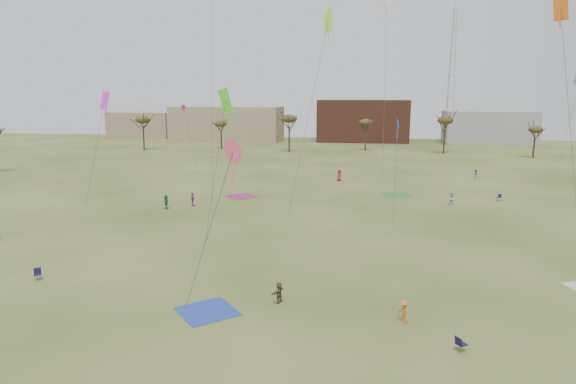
# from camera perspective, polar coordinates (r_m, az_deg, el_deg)

# --- Properties ---
(ground) EXTENTS (260.00, 260.00, 0.00)m
(ground) POSITION_cam_1_polar(r_m,az_deg,el_deg) (31.53, -3.59, -14.15)
(ground) COLOR #415019
(ground) RESTS_ON ground
(spectator_fore_c) EXTENTS (0.90, 1.39, 1.44)m
(spectator_fore_c) POSITION_cam_1_polar(r_m,az_deg,el_deg) (32.96, -1.07, -11.58)
(spectator_fore_c) COLOR brown
(spectator_fore_c) RESTS_ON ground
(flyer_mid_b) EXTENTS (0.92, 1.05, 1.40)m
(flyer_mid_b) POSITION_cam_1_polar(r_m,az_deg,el_deg) (31.13, 13.28, -13.36)
(flyer_mid_b) COLOR orange
(flyer_mid_b) RESTS_ON ground
(spectator_mid_d) EXTENTS (0.55, 1.06, 1.72)m
(spectator_mid_d) POSITION_cam_1_polar(r_m,az_deg,el_deg) (61.39, -11.02, -0.85)
(spectator_mid_d) COLOR #AA46A5
(spectator_mid_d) RESTS_ON ground
(spectator_mid_e) EXTENTS (0.99, 0.93, 1.61)m
(spectator_mid_e) POSITION_cam_1_polar(r_m,az_deg,el_deg) (64.24, 18.47, -0.75)
(spectator_mid_e) COLOR #B9B9B9
(spectator_mid_e) RESTS_ON ground
(flyer_far_a) EXTENTS (0.96, 1.63, 1.67)m
(flyer_far_a) POSITION_cam_1_polar(r_m,az_deg,el_deg) (60.87, -13.97, -1.11)
(flyer_far_a) COLOR #256F31
(flyer_far_a) RESTS_ON ground
(flyer_far_b) EXTENTS (1.09, 0.98, 1.86)m
(flyer_far_b) POSITION_cam_1_polar(r_m,az_deg,el_deg) (78.33, 5.97, 1.95)
(flyer_far_b) COLOR #AC1D43
(flyer_far_b) RESTS_ON ground
(flyer_far_c) EXTENTS (0.59, 1.01, 1.56)m
(flyer_far_c) POSITION_cam_1_polar(r_m,az_deg,el_deg) (85.97, 20.95, 1.99)
(flyer_far_c) COLOR navy
(flyer_far_c) RESTS_ON ground
(blanket_blue) EXTENTS (4.68, 4.68, 0.03)m
(blanket_blue) POSITION_cam_1_polar(r_m,az_deg,el_deg) (32.41, -9.35, -13.53)
(blanket_blue) COLOR #2943B5
(blanket_blue) RESTS_ON ground
(blanket_plum) EXTENTS (5.07, 5.07, 0.03)m
(blanket_plum) POSITION_cam_1_polar(r_m,az_deg,el_deg) (66.46, -5.40, -0.53)
(blanket_plum) COLOR #992F64
(blanket_plum) RESTS_ON ground
(blanket_olive) EXTENTS (4.45, 4.45, 0.03)m
(blanket_olive) POSITION_cam_1_polar(r_m,az_deg,el_deg) (68.78, 12.46, -0.34)
(blanket_olive) COLOR #338C32
(blanket_olive) RESTS_ON ground
(camp_chair_left) EXTENTS (0.72, 0.73, 0.87)m
(camp_chair_left) POSITION_cam_1_polar(r_m,az_deg,el_deg) (41.31, -27.06, -8.74)
(camp_chair_left) COLOR #161437
(camp_chair_left) RESTS_ON ground
(camp_chair_center) EXTENTS (0.73, 0.72, 0.87)m
(camp_chair_center) POSITION_cam_1_polar(r_m,az_deg,el_deg) (29.02, 19.45, -16.60)
(camp_chair_center) COLOR #141538
(camp_chair_center) RESTS_ON ground
(camp_chair_right) EXTENTS (0.74, 0.74, 0.87)m
(camp_chair_right) POSITION_cam_1_polar(r_m,az_deg,el_deg) (69.22, 23.28, -0.71)
(camp_chair_right) COLOR #131E36
(camp_chair_right) RESTS_ON ground
(kites_aloft) EXTENTS (63.65, 59.82, 26.31)m
(kites_aloft) POSITION_cam_1_polar(r_m,az_deg,el_deg) (58.15, 3.80, 18.38)
(kites_aloft) COLOR red
(kites_aloft) RESTS_ON ground
(tree_line) EXTENTS (117.44, 49.32, 8.91)m
(tree_line) POSITION_cam_1_polar(r_m,az_deg,el_deg) (107.47, 4.25, 7.79)
(tree_line) COLOR #3A2B1E
(tree_line) RESTS_ON ground
(building_tan) EXTENTS (32.00, 14.00, 10.00)m
(building_tan) POSITION_cam_1_polar(r_m,az_deg,el_deg) (148.88, -7.06, 7.89)
(building_tan) COLOR #937F60
(building_tan) RESTS_ON ground
(building_brick) EXTENTS (26.00, 16.00, 12.00)m
(building_brick) POSITION_cam_1_polar(r_m,az_deg,el_deg) (147.95, 8.71, 8.21)
(building_brick) COLOR brown
(building_brick) RESTS_ON ground
(building_grey) EXTENTS (24.00, 12.00, 9.00)m
(building_grey) POSITION_cam_1_polar(r_m,az_deg,el_deg) (149.84, 22.28, 6.97)
(building_grey) COLOR gray
(building_grey) RESTS_ON ground
(building_tan_west) EXTENTS (20.00, 12.00, 8.00)m
(building_tan_west) POSITION_cam_1_polar(r_m,az_deg,el_deg) (166.18, -16.44, 7.51)
(building_tan_west) COLOR #937F60
(building_tan_west) RESTS_ON ground
(radio_tower) EXTENTS (1.51, 1.72, 41.00)m
(radio_tower) POSITION_cam_1_polar(r_m,az_deg,el_deg) (154.66, 18.41, 12.80)
(radio_tower) COLOR #9EA3A8
(radio_tower) RESTS_ON ground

